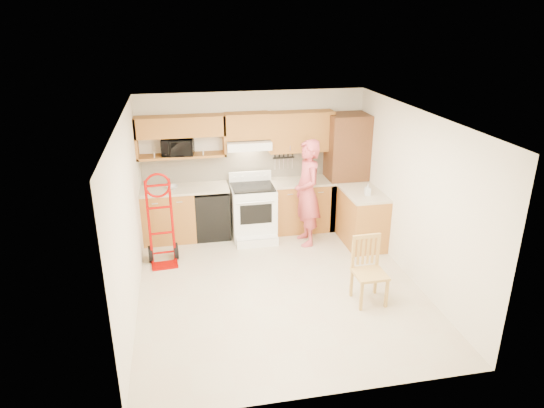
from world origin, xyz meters
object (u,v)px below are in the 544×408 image
object	(u,v)px
hand_truck	(161,224)
dining_chair	(370,272)
microwave	(178,146)
person	(307,193)
range	(254,208)

from	to	relation	value
hand_truck	dining_chair	xyz separation A→B (m)	(2.78, -1.68, -0.21)
microwave	person	xyz separation A→B (m)	(2.08, -0.74, -0.72)
range	dining_chair	size ratio (longest dim) A/B	1.19
microwave	hand_truck	xyz separation A→B (m)	(-0.34, -1.04, -0.96)
hand_truck	microwave	bearing A→B (deg)	67.54
range	microwave	bearing A→B (deg)	164.08
person	dining_chair	distance (m)	2.07
hand_truck	range	bearing A→B (deg)	19.46
microwave	hand_truck	size ratio (longest dim) A/B	0.39
microwave	range	size ratio (longest dim) A/B	0.47
person	dining_chair	size ratio (longest dim) A/B	1.96
range	dining_chair	bearing A→B (deg)	-62.88
range	dining_chair	xyz separation A→B (m)	(1.22, -2.37, -0.09)
microwave	dining_chair	size ratio (longest dim) A/B	0.56
range	hand_truck	world-z (taller)	hand_truck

